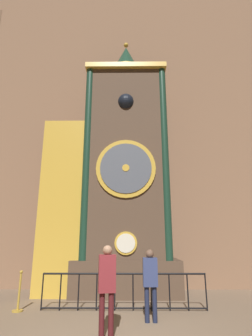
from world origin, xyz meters
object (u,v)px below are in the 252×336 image
at_px(visitor_near, 107,281).
at_px(visitor_far, 150,278).
at_px(clock_tower, 113,177).
at_px(stanchion_post, 19,298).

bearing_deg(visitor_near, visitor_far, 37.61).
xyz_separation_m(clock_tower, visitor_far, (1.09, -2.92, -3.13)).
distance_m(visitor_near, stanchion_post, 3.21).
distance_m(clock_tower, visitor_near, 4.99).
bearing_deg(visitor_far, stanchion_post, 165.02).
height_order(clock_tower, visitor_far, clock_tower).
bearing_deg(clock_tower, visitor_far, -69.45).
height_order(visitor_near, visitor_far, visitor_near).
distance_m(visitor_far, stanchion_post, 3.60).
relative_size(clock_tower, visitor_near, 5.89).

